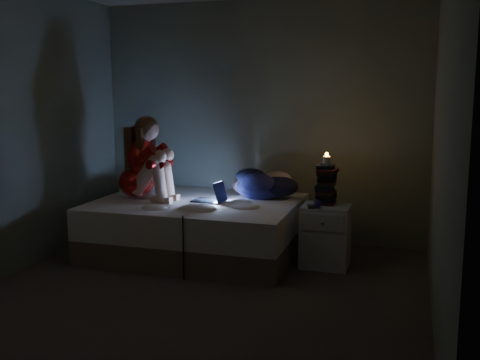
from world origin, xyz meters
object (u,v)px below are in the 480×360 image
at_px(laptop, 208,191).
at_px(bed, 197,227).
at_px(woman, 136,158).
at_px(nightstand, 325,236).
at_px(candle, 327,163).
at_px(phone, 311,207).

bearing_deg(laptop, bed, -177.94).
xyz_separation_m(woman, laptop, (0.74, 0.09, -0.32)).
relative_size(nightstand, candle, 7.29).
bearing_deg(bed, woman, -170.55).
bearing_deg(phone, laptop, 160.55).
bearing_deg(phone, woman, 166.04).
relative_size(candle, phone, 0.57).
distance_m(woman, nightstand, 2.03).
relative_size(bed, laptop, 6.49).
bearing_deg(phone, nightstand, 30.73).
bearing_deg(nightstand, woman, -177.09).
distance_m(candle, phone, 0.44).
relative_size(laptop, phone, 2.20).
bearing_deg(candle, nightstand, -76.76).
distance_m(bed, phone, 1.23).
xyz_separation_m(laptop, nightstand, (1.17, -0.00, -0.37)).
relative_size(bed, phone, 14.27).
height_order(laptop, candle, candle).
xyz_separation_m(woman, phone, (1.79, -0.02, -0.39)).
height_order(bed, laptop, laptop).
distance_m(bed, nightstand, 1.30).
height_order(woman, laptop, woman).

